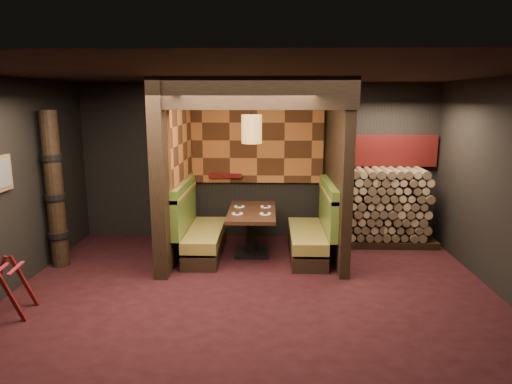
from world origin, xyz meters
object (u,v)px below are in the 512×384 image
object	(u,v)px
dining_table	(252,224)
totem_column	(55,191)
firewood_stack	(387,207)
luggage_rack	(3,286)
booth_bench_right	(313,233)
booth_bench_left	(199,232)
pendant_lamp	(252,129)

from	to	relation	value
dining_table	totem_column	distance (m)	3.11
dining_table	firewood_stack	xyz separation A→B (m)	(2.37, 0.63, 0.16)
dining_table	luggage_rack	distance (m)	3.68
booth_bench_right	dining_table	world-z (taller)	booth_bench_right
dining_table	firewood_stack	bearing A→B (deg)	14.87
luggage_rack	booth_bench_left	bearing A→B (deg)	47.68
dining_table	totem_column	xyz separation A→B (m)	(-2.97, -0.62, 0.67)
pendant_lamp	luggage_rack	world-z (taller)	pendant_lamp
booth_bench_right	totem_column	world-z (taller)	totem_column
pendant_lamp	totem_column	bearing A→B (deg)	-169.10
booth_bench_left	firewood_stack	xyz separation A→B (m)	(3.25, 0.70, 0.28)
booth_bench_left	pendant_lamp	bearing A→B (deg)	1.43
booth_bench_left	totem_column	xyz separation A→B (m)	(-2.09, -0.55, 0.79)
pendant_lamp	totem_column	size ratio (longest dim) A/B	0.41
luggage_rack	totem_column	xyz separation A→B (m)	(-0.08, 1.66, 0.83)
booth_bench_left	dining_table	bearing A→B (deg)	4.67
booth_bench_right	totem_column	distance (m)	4.10
pendant_lamp	firewood_stack	world-z (taller)	pendant_lamp
dining_table	totem_column	size ratio (longest dim) A/B	0.59
booth_bench_right	totem_column	xyz separation A→B (m)	(-3.98, -0.55, 0.79)
booth_bench_right	luggage_rack	xyz separation A→B (m)	(-3.90, -2.21, -0.04)
dining_table	booth_bench_right	bearing A→B (deg)	-4.07
booth_bench_left	firewood_stack	bearing A→B (deg)	12.17
luggage_rack	firewood_stack	size ratio (longest dim) A/B	0.41
firewood_stack	pendant_lamp	bearing A→B (deg)	-164.01
luggage_rack	totem_column	distance (m)	1.85
dining_table	luggage_rack	size ratio (longest dim) A/B	2.00
pendant_lamp	firewood_stack	distance (m)	2.84
booth_bench_right	firewood_stack	bearing A→B (deg)	27.35
booth_bench_right	totem_column	size ratio (longest dim) A/B	0.67
firewood_stack	booth_bench_left	bearing A→B (deg)	-167.83
booth_bench_left	firewood_stack	world-z (taller)	firewood_stack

